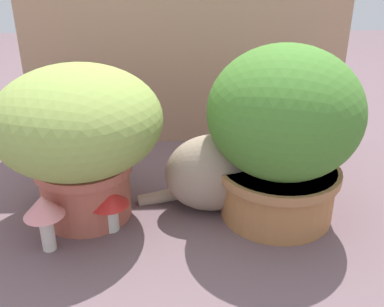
{
  "coord_description": "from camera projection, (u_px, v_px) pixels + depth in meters",
  "views": [
    {
      "loc": [
        0.06,
        -1.0,
        0.67
      ],
      "look_at": [
        0.11,
        0.03,
        0.18
      ],
      "focal_mm": 40.73,
      "sensor_mm": 36.0,
      "label": 1
    }
  ],
  "objects": [
    {
      "name": "cardboard_backdrop",
      "position": [
        186.0,
        10.0,
        1.48
      ],
      "size": [
        1.15,
        0.03,
        0.96
      ],
      "primitive_type": "cube",
      "color": "tan",
      "rests_on": "ground"
    },
    {
      "name": "ground_plane",
      "position": [
        152.0,
        219.0,
        1.19
      ],
      "size": [
        6.0,
        6.0,
        0.0
      ],
      "primitive_type": "plane",
      "color": "#675056"
    },
    {
      "name": "cat",
      "position": [
        218.0,
        169.0,
        1.19
      ],
      "size": [
        0.38,
        0.19,
        0.32
      ],
      "color": "gray",
      "rests_on": "ground"
    },
    {
      "name": "mushroom_ornament_red",
      "position": [
        109.0,
        201.0,
        1.11
      ],
      "size": [
        0.1,
        0.1,
        0.12
      ],
      "color": "silver",
      "rests_on": "ground"
    },
    {
      "name": "leafy_planter",
      "position": [
        283.0,
        131.0,
        1.11
      ],
      "size": [
        0.39,
        0.39,
        0.47
      ],
      "color": "#AB7041",
      "rests_on": "ground"
    },
    {
      "name": "grass_planter",
      "position": [
        79.0,
        132.0,
        1.11
      ],
      "size": [
        0.43,
        0.43,
        0.42
      ],
      "color": "#B35C49",
      "rests_on": "ground"
    },
    {
      "name": "mushroom_ornament_pink",
      "position": [
        44.0,
        211.0,
        1.02
      ],
      "size": [
        0.1,
        0.1,
        0.15
      ],
      "color": "silver",
      "rests_on": "ground"
    }
  ]
}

